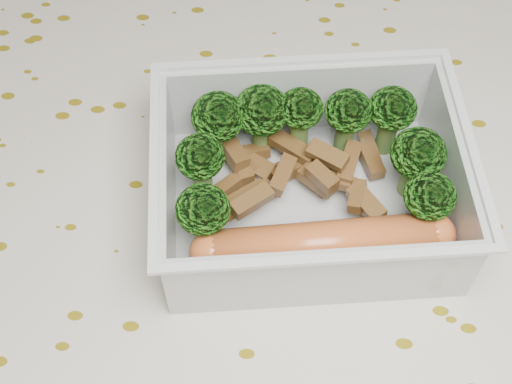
{
  "coord_description": "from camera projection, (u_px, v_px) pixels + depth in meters",
  "views": [
    {
      "loc": [
        0.01,
        -0.23,
        1.13
      ],
      "look_at": [
        -0.01,
        -0.0,
        0.78
      ],
      "focal_mm": 50.0,
      "sensor_mm": 36.0,
      "label": 1
    }
  ],
  "objects": [
    {
      "name": "broccoli_florets",
      "position": [
        306.0,
        143.0,
        0.42
      ],
      "size": [
        0.16,
        0.11,
        0.05
      ],
      "color": "#608C3F",
      "rests_on": "lunch_container"
    },
    {
      "name": "sausage",
      "position": [
        323.0,
        244.0,
        0.4
      ],
      "size": [
        0.15,
        0.05,
        0.03
      ],
      "color": "#CB602C",
      "rests_on": "lunch_container"
    },
    {
      "name": "tablecloth",
      "position": [
        268.0,
        241.0,
        0.47
      ],
      "size": [
        1.46,
        0.96,
        0.19
      ],
      "color": "beige",
      "rests_on": "dining_table"
    },
    {
      "name": "dining_table",
      "position": [
        267.0,
        275.0,
        0.52
      ],
      "size": [
        1.4,
        0.9,
        0.75
      ],
      "color": "brown",
      "rests_on": "ground"
    },
    {
      "name": "meat_pile",
      "position": [
        296.0,
        173.0,
        0.44
      ],
      "size": [
        0.11,
        0.08,
        0.03
      ],
      "color": "brown",
      "rests_on": "lunch_container"
    },
    {
      "name": "lunch_container",
      "position": [
        309.0,
        190.0,
        0.42
      ],
      "size": [
        0.2,
        0.16,
        0.06
      ],
      "color": "silver",
      "rests_on": "tablecloth"
    }
  ]
}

